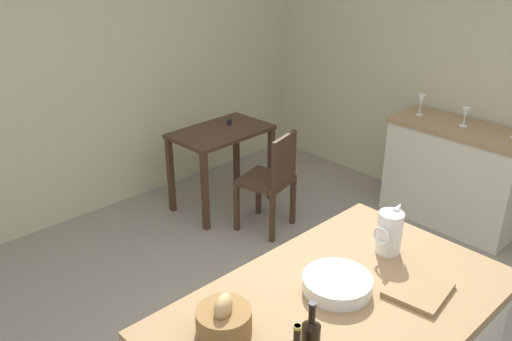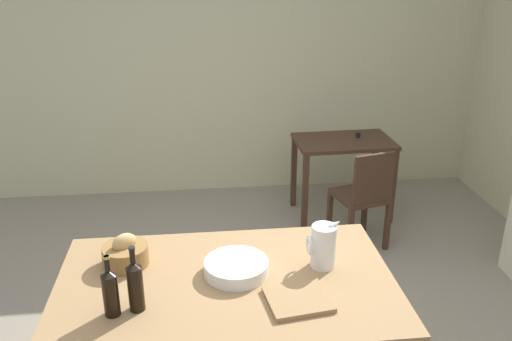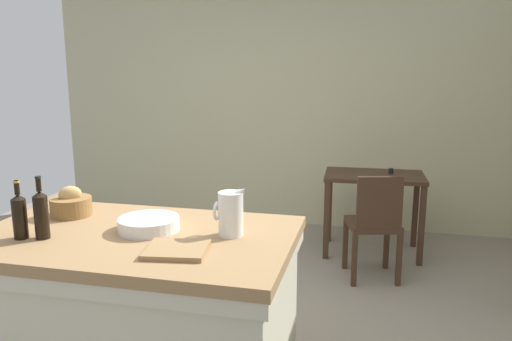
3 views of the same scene
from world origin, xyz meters
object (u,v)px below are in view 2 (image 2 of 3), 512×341
at_px(pitcher, 323,246).
at_px(wooden_chair, 364,195).
at_px(wine_bottle_dark, 135,285).
at_px(writing_desk, 343,153).
at_px(bread_basket, 125,254).
at_px(wash_bowl, 236,267).
at_px(cutting_board, 298,300).
at_px(wine_bottle_amber, 110,291).

bearing_deg(pitcher, wooden_chair, 65.21).
height_order(wooden_chair, wine_bottle_dark, wine_bottle_dark).
distance_m(writing_desk, wine_bottle_dark, 3.04).
bearing_deg(bread_basket, wash_bowl, -14.90).
xyz_separation_m(wooden_chair, cutting_board, (-0.93, -1.91, 0.39)).
height_order(writing_desk, wine_bottle_amber, wine_bottle_amber).
height_order(writing_desk, wine_bottle_dark, wine_bottle_dark).
bearing_deg(bread_basket, cutting_board, -26.74).
distance_m(wooden_chair, pitcher, 1.85).
xyz_separation_m(wash_bowl, bread_basket, (-0.57, 0.15, 0.03)).
relative_size(writing_desk, wooden_chair, 1.02).
bearing_deg(wooden_chair, pitcher, -114.79).
xyz_separation_m(wooden_chair, wine_bottle_dark, (-1.67, -1.88, 0.51)).
distance_m(bread_basket, cutting_board, 0.94).
relative_size(wooden_chair, wash_bowl, 2.76).
bearing_deg(bread_basket, wooden_chair, 40.17).
bearing_deg(pitcher, bread_basket, 172.84).
bearing_deg(wash_bowl, pitcher, 2.93).
distance_m(cutting_board, wine_bottle_amber, 0.85).
bearing_deg(cutting_board, wash_bowl, 134.86).
bearing_deg(writing_desk, wine_bottle_dark, -123.24).
distance_m(wash_bowl, cutting_board, 0.38).
xyz_separation_m(cutting_board, wine_bottle_amber, (-0.85, 0.00, 0.11)).
relative_size(bread_basket, wine_bottle_dark, 0.73).
xyz_separation_m(pitcher, wash_bowl, (-0.45, -0.02, -0.08)).
bearing_deg(wine_bottle_dark, wash_bowl, 27.20).
distance_m(writing_desk, wine_bottle_amber, 3.12).
bearing_deg(writing_desk, wooden_chair, -88.83).
xyz_separation_m(writing_desk, wine_bottle_amber, (-1.76, -2.55, 0.35)).
relative_size(wine_bottle_dark, wine_bottle_amber, 1.07).
bearing_deg(writing_desk, wash_bowl, -117.40).
relative_size(pitcher, cutting_board, 0.95).
relative_size(wooden_chair, cutting_board, 3.15).
relative_size(bread_basket, wine_bottle_amber, 0.78).
height_order(writing_desk, pitcher, pitcher).
distance_m(wooden_chair, wine_bottle_dark, 2.56).
bearing_deg(pitcher, wine_bottle_amber, -164.19).
xyz_separation_m(bread_basket, wine_bottle_amber, (-0.01, -0.42, 0.06)).
relative_size(cutting_board, wine_bottle_dark, 0.88).
xyz_separation_m(wooden_chair, pitcher, (-0.75, -1.61, 0.50)).
relative_size(writing_desk, wine_bottle_amber, 3.03).
bearing_deg(cutting_board, wooden_chair, 64.07).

